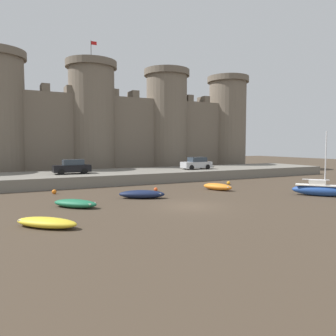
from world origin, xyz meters
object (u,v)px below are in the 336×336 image
car_quay_east (197,163)px  rowboat_midflat_right (46,222)px  mooring_buoy_mid_mud (228,183)px  rowboat_near_channel_left (75,203)px  sailboat_foreground_right (321,189)px  rowboat_foreground_left (217,187)px  car_quay_centre_east (72,167)px  mooring_buoy_off_centre (156,189)px  rowboat_midflat_centre (142,194)px  mooring_buoy_near_shore (54,192)px

car_quay_east → rowboat_midflat_right: bearing=-138.5°
rowboat_midflat_right → car_quay_east: car_quay_east is taller
mooring_buoy_mid_mud → rowboat_near_channel_left: bearing=-162.0°
sailboat_foreground_right → rowboat_foreground_left: bearing=129.8°
car_quay_centre_east → mooring_buoy_off_centre: bearing=-57.0°
rowboat_midflat_right → rowboat_near_channel_left: 5.69m
rowboat_midflat_centre → mooring_buoy_off_centre: bearing=49.3°
rowboat_near_channel_left → mooring_buoy_near_shore: 7.47m
sailboat_foreground_right → mooring_buoy_near_shore: 23.99m
rowboat_midflat_centre → mooring_buoy_mid_mud: (12.37, 4.34, -0.17)m
mooring_buoy_off_centre → car_quay_centre_east: (-6.13, 9.43, 1.80)m
rowboat_midflat_centre → rowboat_near_channel_left: rowboat_midflat_centre is taller
car_quay_east → mooring_buoy_off_centre: bearing=-138.8°
mooring_buoy_off_centre → car_quay_east: (10.22, 8.95, 1.80)m
sailboat_foreground_right → mooring_buoy_near_shore: (-20.85, 11.86, -0.38)m
mooring_buoy_mid_mud → car_quay_east: 8.10m
rowboat_midflat_centre → mooring_buoy_near_shore: bearing=136.8°
rowboat_foreground_left → rowboat_near_channel_left: 14.68m
car_quay_east → car_quay_centre_east: size_ratio=1.00×
rowboat_midflat_right → mooring_buoy_near_shore: rowboat_midflat_right is taller
mooring_buoy_near_shore → mooring_buoy_off_centre: 9.43m
rowboat_midflat_right → mooring_buoy_off_centre: bearing=41.7°
sailboat_foreground_right → mooring_buoy_mid_mud: bearing=102.1°
rowboat_midflat_right → rowboat_foreground_left: 18.70m
mooring_buoy_near_shore → car_quay_east: car_quay_east is taller
rowboat_midflat_right → sailboat_foreground_right: sailboat_foreground_right is taller
rowboat_midflat_right → rowboat_midflat_centre: 10.70m
mooring_buoy_near_shore → car_quay_centre_east: bearing=66.7°
rowboat_midflat_right → car_quay_centre_east: (5.04, 19.36, 1.69)m
rowboat_foreground_left → sailboat_foreground_right: 9.35m
mooring_buoy_off_centre → sailboat_foreground_right: bearing=-38.1°
rowboat_near_channel_left → car_quay_centre_east: (2.49, 14.27, 1.67)m
sailboat_foreground_right → car_quay_east: size_ratio=1.39×
rowboat_midflat_right → mooring_buoy_mid_mud: (20.74, 11.02, -0.11)m
mooring_buoy_near_shore → mooring_buoy_mid_mud: mooring_buoy_near_shore is taller
mooring_buoy_off_centre → rowboat_near_channel_left: bearing=-150.7°
rowboat_midflat_right → car_quay_centre_east: 20.07m
rowboat_near_channel_left → mooring_buoy_mid_mud: 19.13m
rowboat_midflat_centre → mooring_buoy_near_shore: rowboat_midflat_centre is taller
mooring_buoy_near_shore → mooring_buoy_off_centre: (9.06, -2.61, -0.02)m
mooring_buoy_near_shore → rowboat_near_channel_left: bearing=-86.6°
rowboat_midflat_centre → mooring_buoy_mid_mud: bearing=19.3°
rowboat_midflat_centre → sailboat_foreground_right: 15.77m
rowboat_foreground_left → mooring_buoy_off_centre: rowboat_foreground_left is taller
sailboat_foreground_right → car_quay_centre_east: bearing=133.8°
rowboat_midflat_centre → car_quay_centre_east: 13.21m
mooring_buoy_mid_mud → mooring_buoy_off_centre: 9.64m
rowboat_midflat_right → rowboat_near_channel_left: bearing=63.4°
rowboat_midflat_right → rowboat_midflat_centre: size_ratio=0.88×
rowboat_midflat_right → car_quay_centre_east: size_ratio=0.86×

